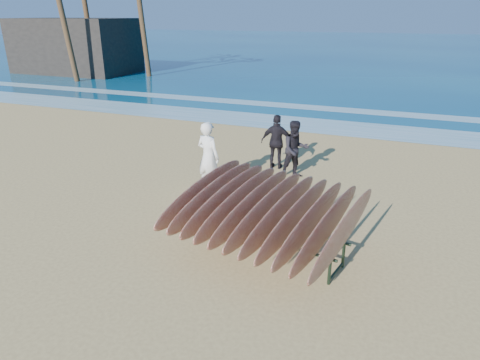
# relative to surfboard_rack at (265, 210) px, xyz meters

# --- Properties ---
(ground) EXTENTS (120.00, 120.00, 0.00)m
(ground) POSITION_rel_surfboard_rack_xyz_m (-0.98, 0.36, -0.90)
(ground) COLOR tan
(ground) RESTS_ON ground
(ocean) EXTENTS (160.00, 160.00, 0.00)m
(ocean) POSITION_rel_surfboard_rack_xyz_m (-0.98, 55.36, -0.89)
(ocean) COLOR navy
(ocean) RESTS_ON ground
(foam_near) EXTENTS (160.00, 160.00, 0.00)m
(foam_near) POSITION_rel_surfboard_rack_xyz_m (-0.98, 10.36, -0.89)
(foam_near) COLOR white
(foam_near) RESTS_ON ground
(foam_far) EXTENTS (160.00, 160.00, 0.00)m
(foam_far) POSITION_rel_surfboard_rack_xyz_m (-0.98, 13.86, -0.89)
(foam_far) COLOR white
(foam_far) RESTS_ON ground
(surfboard_rack) EXTENTS (3.72, 3.55, 1.44)m
(surfboard_rack) POSITION_rel_surfboard_rack_xyz_m (0.00, 0.00, 0.00)
(surfboard_rack) COLOR #1C2D20
(surfboard_rack) RESTS_ON ground
(person_white) EXTENTS (0.76, 0.60, 1.84)m
(person_white) POSITION_rel_surfboard_rack_xyz_m (-2.38, 2.46, 0.02)
(person_white) COLOR white
(person_white) RESTS_ON ground
(person_dark_a) EXTENTS (1.01, 0.97, 1.64)m
(person_dark_a) POSITION_rel_surfboard_rack_xyz_m (-0.52, 4.21, -0.08)
(person_dark_a) COLOR black
(person_dark_a) RESTS_ON ground
(person_dark_b) EXTENTS (0.99, 0.50, 1.63)m
(person_dark_b) POSITION_rel_surfboard_rack_xyz_m (-1.22, 4.75, -0.08)
(person_dark_b) COLOR black
(person_dark_b) RESTS_ON ground
(building) EXTENTS (8.99, 4.99, 4.00)m
(building) POSITION_rel_surfboard_rack_xyz_m (-22.22, 20.31, 1.10)
(building) COLOR #2D2823
(building) RESTS_ON ground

